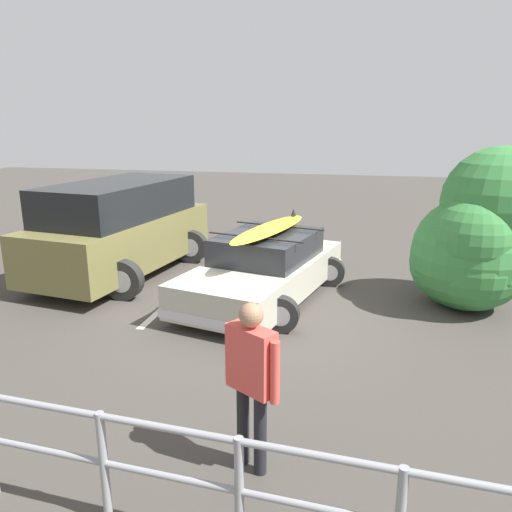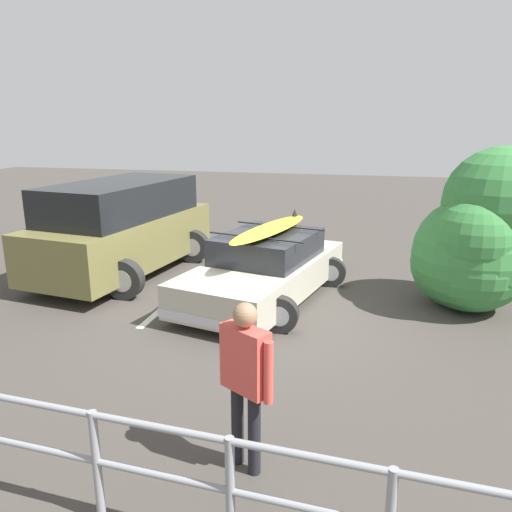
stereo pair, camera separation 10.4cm
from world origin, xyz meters
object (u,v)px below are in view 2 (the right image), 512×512
object	(u,v)px
sedan_car	(265,268)
suv_car	(123,228)
person_bystander	(245,372)
bush_near_left	(478,242)

from	to	relation	value
sedan_car	suv_car	distance (m)	3.28
suv_car	person_bystander	distance (m)	6.59
person_bystander	bush_near_left	size ratio (longest dim) A/B	0.59
bush_near_left	person_bystander	bearing A→B (deg)	60.54
suv_car	sedan_car	bearing A→B (deg)	165.93
person_bystander	bush_near_left	bearing A→B (deg)	-119.46
suv_car	bush_near_left	world-z (taller)	bush_near_left
suv_car	person_bystander	bearing A→B (deg)	127.00
sedan_car	person_bystander	xyz separation A→B (m)	(-0.81, 4.48, 0.41)
sedan_car	bush_near_left	size ratio (longest dim) A/B	1.53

